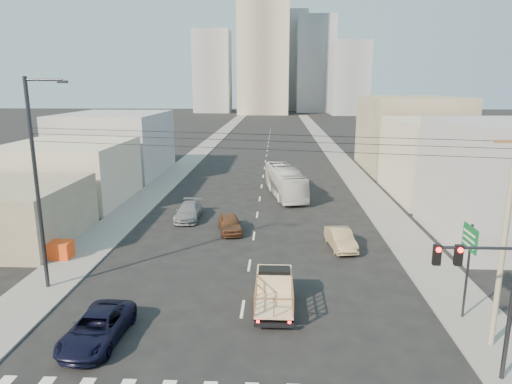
# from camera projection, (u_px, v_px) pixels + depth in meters

# --- Properties ---
(ground) EXTENTS (420.00, 420.00, 0.00)m
(ground) POSITION_uv_depth(u_px,v_px,m) (239.00, 329.00, 22.14)
(ground) COLOR black
(ground) RESTS_ON ground
(sidewalk_left) EXTENTS (3.50, 180.00, 0.12)m
(sidewalk_left) POSITION_uv_depth(u_px,v_px,m) (209.00, 144.00, 90.72)
(sidewalk_left) COLOR gray
(sidewalk_left) RESTS_ON ground
(sidewalk_right) EXTENTS (3.50, 180.00, 0.12)m
(sidewalk_right) POSITION_uv_depth(u_px,v_px,m) (328.00, 145.00, 89.68)
(sidewalk_right) COLOR gray
(sidewalk_right) RESTS_ON ground
(lane_dashes) EXTENTS (0.15, 104.00, 0.01)m
(lane_dashes) POSITION_uv_depth(u_px,v_px,m) (266.00, 158.00, 73.68)
(lane_dashes) COLOR silver
(lane_dashes) RESTS_ON ground
(flatbed_pickup) EXTENTS (1.95, 4.41, 1.90)m
(flatbed_pickup) POSITION_uv_depth(u_px,v_px,m) (274.00, 289.00, 23.92)
(flatbed_pickup) COLOR beige
(flatbed_pickup) RESTS_ON ground
(navy_pickup) EXTENTS (2.49, 5.00, 1.36)m
(navy_pickup) POSITION_uv_depth(u_px,v_px,m) (97.00, 328.00, 20.89)
(navy_pickup) COLOR black
(navy_pickup) RESTS_ON ground
(city_bus) EXTENTS (4.54, 11.29, 3.07)m
(city_bus) POSITION_uv_depth(u_px,v_px,m) (285.00, 181.00, 48.51)
(city_bus) COLOR silver
(city_bus) RESTS_ON ground
(sedan_brown) EXTENTS (2.50, 4.45, 1.43)m
(sedan_brown) POSITION_uv_depth(u_px,v_px,m) (230.00, 223.00, 36.60)
(sedan_brown) COLOR brown
(sedan_brown) RESTS_ON ground
(sedan_tan) EXTENTS (2.03, 4.45, 1.42)m
(sedan_tan) POSITION_uv_depth(u_px,v_px,m) (341.00, 239.00, 32.93)
(sedan_tan) COLOR #9F875D
(sedan_tan) RESTS_ON ground
(sedan_grey) EXTENTS (2.09, 4.95, 1.42)m
(sedan_grey) POSITION_uv_depth(u_px,v_px,m) (189.00, 211.00, 40.05)
(sedan_grey) COLOR gray
(sedan_grey) RESTS_ON ground
(traffic_signal) EXTENTS (3.23, 0.35, 6.00)m
(traffic_signal) POSITION_uv_depth(u_px,v_px,m) (487.00, 286.00, 17.36)
(traffic_signal) COLOR #2D2D33
(traffic_signal) RESTS_ON ground
(green_sign) EXTENTS (0.18, 1.60, 5.00)m
(green_sign) POSITION_uv_depth(u_px,v_px,m) (469.00, 249.00, 22.25)
(green_sign) COLOR #2D2D33
(green_sign) RESTS_ON ground
(utility_pole) EXTENTS (1.80, 0.24, 10.00)m
(utility_pole) POSITION_uv_depth(u_px,v_px,m) (505.00, 238.00, 19.47)
(utility_pole) COLOR gray
(utility_pole) RESTS_ON ground
(streetlamp_left) EXTENTS (2.36, 0.25, 12.00)m
(streetlamp_left) POSITION_uv_depth(u_px,v_px,m) (38.00, 180.00, 25.07)
(streetlamp_left) COLOR #2D2D33
(streetlamp_left) RESTS_ON ground
(overhead_wires) EXTENTS (23.01, 5.02, 0.72)m
(overhead_wires) POSITION_uv_depth(u_px,v_px,m) (240.00, 141.00, 21.55)
(overhead_wires) COLOR black
(overhead_wires) RESTS_ON ground
(crate_stack) EXTENTS (1.80, 1.20, 1.14)m
(crate_stack) POSITION_uv_depth(u_px,v_px,m) (58.00, 250.00, 30.80)
(crate_stack) COLOR #EB4616
(crate_stack) RESTS_ON sidewalk_left
(bldg_right_near) EXTENTS (10.00, 12.00, 9.00)m
(bldg_right_near) POSITION_uv_depth(u_px,v_px,m) (509.00, 182.00, 33.88)
(bldg_right_near) COLOR #99999C
(bldg_right_near) RESTS_ON ground
(bldg_right_mid) EXTENTS (11.00, 14.00, 8.00)m
(bldg_right_mid) POSITION_uv_depth(u_px,v_px,m) (447.00, 159.00, 47.59)
(bldg_right_mid) COLOR beige
(bldg_right_mid) RESTS_ON ground
(bldg_right_far) EXTENTS (12.00, 16.00, 10.00)m
(bldg_right_far) POSITION_uv_depth(u_px,v_px,m) (409.00, 134.00, 62.90)
(bldg_right_far) COLOR gray
(bldg_right_far) RESTS_ON ground
(bldg_left_near) EXTENTS (9.00, 10.00, 4.40)m
(bldg_left_near) POSITION_uv_depth(u_px,v_px,m) (13.00, 213.00, 34.11)
(bldg_left_near) COLOR gray
(bldg_left_near) RESTS_ON ground
(bldg_left_mid) EXTENTS (11.00, 12.00, 6.00)m
(bldg_left_mid) POSITION_uv_depth(u_px,v_px,m) (70.00, 172.00, 45.64)
(bldg_left_mid) COLOR beige
(bldg_left_mid) RESTS_ON ground
(bldg_left_far) EXTENTS (12.00, 16.00, 8.00)m
(bldg_left_far) POSITION_uv_depth(u_px,v_px,m) (116.00, 144.00, 60.02)
(bldg_left_far) COLOR #99999C
(bldg_left_far) RESTS_ON ground
(high_rise_tower) EXTENTS (20.00, 20.00, 60.00)m
(high_rise_tower) POSITION_uv_depth(u_px,v_px,m) (263.00, 37.00, 180.77)
(high_rise_tower) COLOR gray
(high_rise_tower) RESTS_ON ground
(midrise_ne) EXTENTS (16.00, 16.00, 40.00)m
(midrise_ne) POSITION_uv_depth(u_px,v_px,m) (315.00, 65.00, 196.67)
(midrise_ne) COLOR gray
(midrise_ne) RESTS_ON ground
(midrise_nw) EXTENTS (15.00, 15.00, 34.00)m
(midrise_nw) POSITION_uv_depth(u_px,v_px,m) (213.00, 72.00, 194.45)
(midrise_nw) COLOR gray
(midrise_nw) RESTS_ON ground
(midrise_back) EXTENTS (18.00, 18.00, 44.00)m
(midrise_back) POSITION_uv_depth(u_px,v_px,m) (287.00, 62.00, 211.33)
(midrise_back) COLOR #99999C
(midrise_back) RESTS_ON ground
(midrise_east) EXTENTS (14.00, 14.00, 28.00)m
(midrise_east) POSITION_uv_depth(u_px,v_px,m) (350.00, 79.00, 178.06)
(midrise_east) COLOR gray
(midrise_east) RESTS_ON ground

